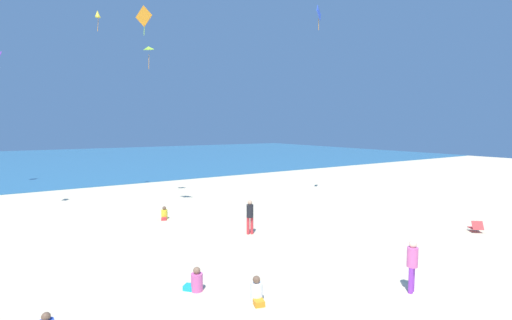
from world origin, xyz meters
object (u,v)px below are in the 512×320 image
object	(u,v)px
person_6	(412,263)
kite_orange	(144,17)
person_0	(196,282)
person_1	(250,215)
kite_yellow	(98,14)
beach_chair_far_left	(476,227)
kite_lime	(148,48)
person_4	(164,214)
kite_blue	(319,13)
person_3	(257,292)

from	to	relation	value
person_6	kite_orange	bearing A→B (deg)	174.95
person_0	kite_orange	distance (m)	15.18
person_1	kite_yellow	distance (m)	19.24
person_0	person_1	distance (m)	6.31
beach_chair_far_left	kite_lime	distance (m)	22.13
kite_yellow	kite_lime	world-z (taller)	kite_yellow
kite_orange	person_4	bearing A→B (deg)	-65.82
person_6	kite_blue	xyz separation A→B (m)	(7.09, 12.05, 11.79)
person_1	kite_lime	size ratio (longest dim) A/B	1.07
beach_chair_far_left	person_0	size ratio (longest dim) A/B	1.02
person_1	kite_orange	world-z (taller)	kite_orange
beach_chair_far_left	kite_yellow	bearing A→B (deg)	72.80
beach_chair_far_left	kite_blue	size ratio (longest dim) A/B	0.49
person_1	beach_chair_far_left	bearing A→B (deg)	-99.44
person_6	kite_orange	distance (m)	17.95
person_1	kite_lime	xyz separation A→B (m)	(-1.52, 10.42, 9.51)
kite_blue	person_6	bearing A→B (deg)	-120.48
kite_orange	beach_chair_far_left	bearing A→B (deg)	-43.88
person_0	kite_yellow	world-z (taller)	kite_yellow
kite_blue	person_1	bearing A→B (deg)	-153.14
kite_orange	person_6	bearing A→B (deg)	-74.35
person_3	person_6	size ratio (longest dim) A/B	0.47
beach_chair_far_left	kite_lime	world-z (taller)	kite_lime
person_3	kite_blue	distance (m)	19.64
person_4	person_6	xyz separation A→B (m)	(3.46, -13.02, 0.69)
person_1	kite_yellow	bearing A→B (deg)	37.79
kite_yellow	beach_chair_far_left	bearing A→B (deg)	-56.22
person_0	beach_chair_far_left	bearing A→B (deg)	-136.93
person_1	person_6	size ratio (longest dim) A/B	1.00
person_3	kite_yellow	distance (m)	23.93
person_4	kite_orange	xyz separation A→B (m)	(-0.51, 1.14, 10.98)
person_0	person_6	bearing A→B (deg)	-164.27
beach_chair_far_left	person_3	world-z (taller)	person_3
beach_chair_far_left	person_1	distance (m)	11.16
beach_chair_far_left	kite_yellow	xyz separation A→B (m)	(-13.44, 20.09, 13.00)
kite_yellow	kite_orange	bearing A→B (deg)	-83.37
beach_chair_far_left	kite_blue	world-z (taller)	kite_blue
person_1	person_3	distance (m)	6.83
person_3	kite_orange	xyz separation A→B (m)	(0.44, 12.03, 10.97)
person_0	kite_yellow	bearing A→B (deg)	-42.44
kite_lime	person_6	bearing A→B (deg)	-82.39
person_0	person_4	world-z (taller)	person_0
kite_blue	person_4	bearing A→B (deg)	174.76
kite_orange	kite_lime	distance (m)	4.58
person_6	kite_orange	size ratio (longest dim) A/B	1.03
person_4	kite_orange	distance (m)	11.06
person_4	kite_yellow	size ratio (longest dim) A/B	0.49
person_0	kite_lime	bearing A→B (deg)	-52.41
beach_chair_far_left	person_4	bearing A→B (deg)	86.79
kite_orange	kite_yellow	size ratio (longest dim) A/B	1.09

